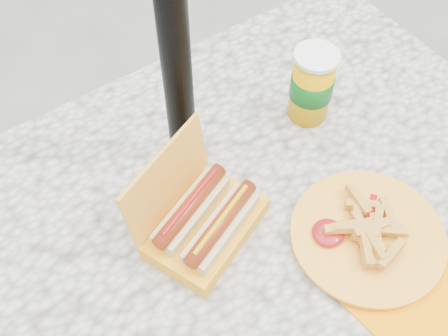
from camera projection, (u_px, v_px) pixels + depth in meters
picnic_table at (232, 239)px, 1.08m from camera, size 1.20×0.80×0.75m
hotdog_box at (203, 221)px, 0.94m from camera, size 0.24×0.22×0.17m
fries_plate at (371, 240)px, 0.94m from camera, size 0.26×0.36×0.05m
soda_cup at (312, 85)px, 1.06m from camera, size 0.08×0.08×0.16m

